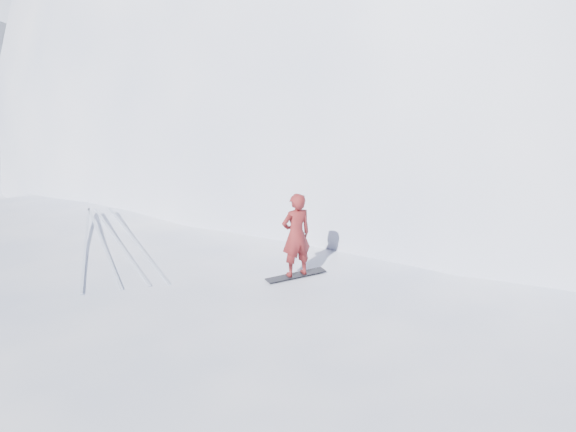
% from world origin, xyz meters
% --- Properties ---
extents(near_ridge, '(36.00, 28.00, 4.80)m').
position_xyz_m(near_ridge, '(1.00, 3.00, 0.00)').
color(near_ridge, white).
rests_on(near_ridge, ground).
extents(summit_peak, '(60.00, 56.00, 56.00)m').
position_xyz_m(summit_peak, '(22.00, 26.00, 0.00)').
color(summit_peak, white).
rests_on(summit_peak, ground).
extents(peak_shoulder, '(28.00, 24.00, 18.00)m').
position_xyz_m(peak_shoulder, '(10.00, 20.00, 0.00)').
color(peak_shoulder, white).
rests_on(peak_shoulder, ground).
extents(wind_bumps, '(16.00, 14.40, 1.00)m').
position_xyz_m(wind_bumps, '(-0.56, 2.12, 0.00)').
color(wind_bumps, white).
rests_on(wind_bumps, ground).
extents(snowboard, '(1.47, 0.68, 0.02)m').
position_xyz_m(snowboard, '(3.31, 2.31, 2.41)').
color(snowboard, black).
rests_on(snowboard, near_ridge).
extents(snowboarder, '(0.81, 0.65, 1.94)m').
position_xyz_m(snowboarder, '(3.31, 2.31, 3.39)').
color(snowboarder, maroon).
rests_on(snowboarder, snowboard).
extents(board_tracks, '(2.39, 5.99, 0.04)m').
position_xyz_m(board_tracks, '(-1.01, 5.20, 2.42)').
color(board_tracks, silver).
rests_on(board_tracks, ground).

